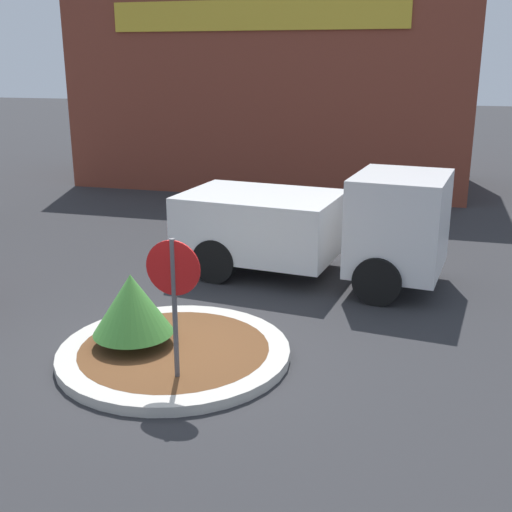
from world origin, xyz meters
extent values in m
plane|color=#2D2D30|center=(0.00, 0.00, 0.00)|extent=(120.00, 120.00, 0.00)
cylinder|color=#BCB7AD|center=(0.00, 0.00, 0.08)|extent=(3.53, 3.53, 0.15)
cylinder|color=brown|center=(0.00, 0.00, 0.08)|extent=(2.90, 2.90, 0.15)
cylinder|color=#4C4C51|center=(0.39, -0.83, 1.06)|extent=(0.07, 0.07, 2.13)
cylinder|color=#B71414|center=(0.39, -0.83, 1.73)|extent=(0.76, 0.03, 0.76)
cylinder|color=brown|center=(-0.64, -0.04, 0.25)|extent=(0.08, 0.08, 0.19)
cone|color=#3D7F33|center=(-0.64, -0.04, 0.82)|extent=(1.23, 1.23, 0.94)
cube|color=silver|center=(3.05, 4.08, 1.34)|extent=(1.95, 2.36, 1.86)
cube|color=silver|center=(0.19, 4.41, 1.05)|extent=(3.45, 2.65, 1.27)
cube|color=black|center=(3.65, 4.01, 1.67)|extent=(0.26, 1.94, 0.65)
cylinder|color=black|center=(3.02, 5.15, 0.46)|extent=(0.94, 0.36, 0.91)
cylinder|color=black|center=(2.77, 3.05, 0.46)|extent=(0.94, 0.36, 0.91)
cylinder|color=black|center=(-0.27, 5.53, 0.46)|extent=(0.94, 0.36, 0.91)
cylinder|color=black|center=(-0.52, 3.43, 0.46)|extent=(0.94, 0.36, 0.91)
cube|color=brown|center=(-2.02, 14.96, 3.24)|extent=(13.46, 6.00, 6.48)
cube|color=gold|center=(-2.02, 11.93, 5.67)|extent=(9.42, 0.08, 0.90)
camera|label=1|loc=(3.56, -8.28, 4.35)|focal=45.00mm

